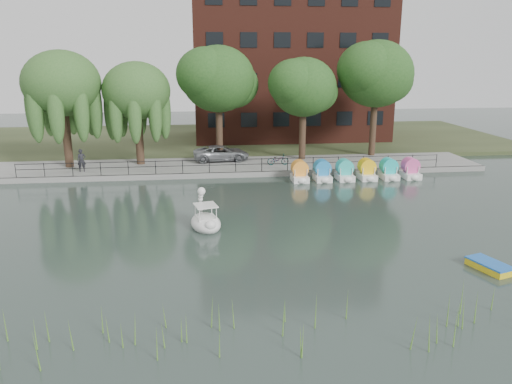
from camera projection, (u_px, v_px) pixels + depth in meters
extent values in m
plane|color=#41504D|center=(255.00, 238.00, 25.40)|extent=(120.00, 120.00, 0.00)
cube|color=gray|center=(233.00, 167.00, 40.67)|extent=(40.00, 6.00, 0.40)
cube|color=gray|center=(236.00, 175.00, 37.85)|extent=(40.00, 0.25, 0.40)
cube|color=#47512D|center=(224.00, 139.00, 54.09)|extent=(60.00, 22.00, 0.36)
cylinder|color=black|center=(236.00, 159.00, 37.73)|extent=(32.00, 0.04, 0.04)
cylinder|color=black|center=(236.00, 165.00, 37.84)|extent=(32.00, 0.04, 0.04)
cylinder|color=black|center=(236.00, 165.00, 37.85)|extent=(0.05, 0.05, 1.00)
cube|color=#4C1E16|center=(289.00, 51.00, 52.42)|extent=(20.00, 10.00, 18.00)
cylinder|color=#473323|center=(67.00, 141.00, 39.12)|extent=(0.60, 0.60, 4.20)
ellipsoid|color=#476F32|center=(61.00, 83.00, 37.95)|extent=(5.88, 5.88, 5.00)
cylinder|color=#473323|center=(139.00, 141.00, 40.25)|extent=(0.60, 0.60, 3.80)
ellipsoid|color=#476F32|center=(136.00, 90.00, 39.20)|extent=(5.32, 5.32, 4.52)
cylinder|color=#473323|center=(219.00, 133.00, 41.83)|extent=(0.60, 0.60, 4.50)
ellipsoid|color=#345D23|center=(218.00, 79.00, 40.65)|extent=(6.00, 6.00, 5.10)
cylinder|color=#473323|center=(302.00, 135.00, 42.18)|extent=(0.60, 0.60, 4.05)
ellipsoid|color=#345D23|center=(304.00, 87.00, 41.12)|extent=(5.40, 5.40, 4.59)
cylinder|color=#473323|center=(373.00, 128.00, 43.76)|extent=(0.60, 0.60, 4.72)
ellipsoid|color=#345D23|center=(376.00, 74.00, 42.52)|extent=(6.30, 6.30, 5.36)
imported|color=gray|center=(221.00, 152.00, 41.72)|extent=(2.88, 5.51, 1.48)
imported|color=gray|center=(278.00, 159.00, 40.20)|extent=(0.65, 1.74, 1.00)
imported|color=black|center=(81.00, 159.00, 37.78)|extent=(0.82, 0.66, 1.98)
ellipsoid|color=white|center=(206.00, 223.00, 26.71)|extent=(2.04, 2.72, 0.54)
cube|color=white|center=(206.00, 219.00, 26.56)|extent=(1.21, 1.28, 0.27)
cube|color=white|center=(206.00, 205.00, 26.40)|extent=(1.37, 1.44, 0.05)
ellipsoid|color=white|center=(211.00, 225.00, 25.71)|extent=(0.65, 0.56, 0.51)
sphere|color=white|center=(201.00, 191.00, 27.03)|extent=(0.43, 0.43, 0.43)
cone|color=black|center=(200.00, 190.00, 27.30)|extent=(0.23, 0.27, 0.18)
cylinder|color=yellow|center=(201.00, 191.00, 27.18)|extent=(0.25, 0.14, 0.23)
cube|color=white|center=(300.00, 178.00, 36.72)|extent=(1.15, 1.70, 0.44)
cylinder|color=#FB9B31|center=(300.00, 168.00, 36.62)|extent=(0.90, 1.20, 0.90)
cube|color=white|center=(322.00, 178.00, 36.91)|extent=(1.15, 1.70, 0.44)
cylinder|color=#2483C9|center=(322.00, 168.00, 36.81)|extent=(0.90, 1.20, 0.90)
cube|color=white|center=(345.00, 177.00, 37.09)|extent=(1.15, 1.70, 0.44)
cylinder|color=#2DBDB1|center=(345.00, 167.00, 36.99)|extent=(0.90, 1.20, 0.90)
cube|color=white|center=(367.00, 176.00, 37.28)|extent=(1.15, 1.70, 0.44)
cylinder|color=yellow|center=(367.00, 167.00, 37.18)|extent=(0.90, 1.20, 0.90)
cube|color=white|center=(389.00, 176.00, 37.46)|extent=(1.15, 1.70, 0.44)
cylinder|color=#1EBABA|center=(389.00, 166.00, 37.37)|extent=(0.90, 1.20, 0.90)
cube|color=white|center=(410.00, 175.00, 37.65)|extent=(1.15, 1.70, 0.44)
cylinder|color=#E1519B|center=(410.00, 165.00, 37.55)|extent=(0.90, 1.20, 0.90)
cube|color=yellow|center=(489.00, 266.00, 21.55)|extent=(1.46, 2.06, 0.32)
cube|color=#1959B2|center=(490.00, 263.00, 21.50)|extent=(1.52, 2.12, 0.06)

